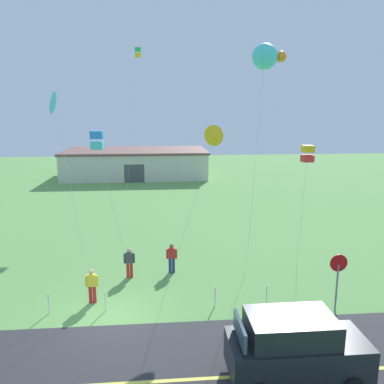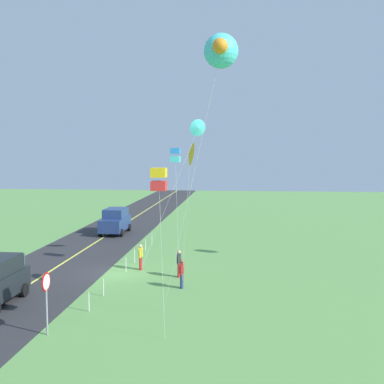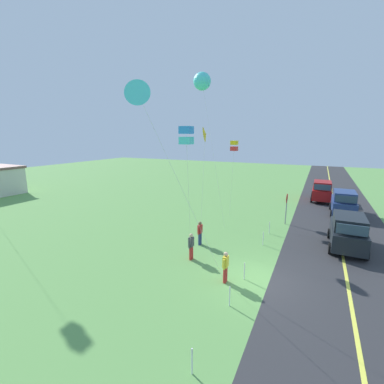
{
  "view_description": "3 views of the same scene",
  "coord_description": "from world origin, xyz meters",
  "px_view_note": "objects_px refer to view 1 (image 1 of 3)",
  "views": [
    {
      "loc": [
        2.11,
        -14.92,
        8.52
      ],
      "look_at": [
        3.64,
        2.6,
        4.81
      ],
      "focal_mm": 36.13,
      "sensor_mm": 36.0,
      "label": 1
    },
    {
      "loc": [
        27.33,
        7.55,
        7.39
      ],
      "look_at": [
        2.63,
        5.07,
        5.22
      ],
      "focal_mm": 43.86,
      "sensor_mm": 36.0,
      "label": 2
    },
    {
      "loc": [
        -12.32,
        -2.22,
        7.08
      ],
      "look_at": [
        1.83,
        4.67,
        3.76
      ],
      "focal_mm": 24.5,
      "sensor_mm": 36.0,
      "label": 3
    }
  ],
  "objects_px": {
    "car_suv_foreground": "(295,347)",
    "person_child_watcher": "(129,262)",
    "person_adult_companion": "(92,285)",
    "kite_pink_drift": "(308,154)",
    "kite_blue_mid": "(54,104)",
    "stop_sign": "(338,271)",
    "kite_red_low": "(214,136)",
    "person_adult_near": "(172,257)",
    "kite_green_far": "(266,56)",
    "kite_yellow_high": "(97,141)",
    "warehouse_distant": "(136,163)",
    "kite_orange_near": "(138,53)"
  },
  "relations": [
    {
      "from": "kite_yellow_high",
      "to": "person_adult_near",
      "type": "bearing_deg",
      "value": 12.93
    },
    {
      "from": "kite_yellow_high",
      "to": "kite_blue_mid",
      "type": "bearing_deg",
      "value": 151.03
    },
    {
      "from": "kite_red_low",
      "to": "kite_blue_mid",
      "type": "relative_size",
      "value": 0.83
    },
    {
      "from": "stop_sign",
      "to": "kite_red_low",
      "type": "bearing_deg",
      "value": 131.08
    },
    {
      "from": "person_child_watcher",
      "to": "kite_blue_mid",
      "type": "distance_m",
      "value": 8.72
    },
    {
      "from": "person_adult_near",
      "to": "kite_red_low",
      "type": "height_order",
      "value": "kite_red_low"
    },
    {
      "from": "person_child_watcher",
      "to": "kite_red_low",
      "type": "relative_size",
      "value": 0.2
    },
    {
      "from": "person_child_watcher",
      "to": "kite_blue_mid",
      "type": "xyz_separation_m",
      "value": [
        -3.41,
        0.81,
        7.98
      ]
    },
    {
      "from": "kite_red_low",
      "to": "kite_yellow_high",
      "type": "relative_size",
      "value": 1.03
    },
    {
      "from": "stop_sign",
      "to": "kite_pink_drift",
      "type": "distance_m",
      "value": 6.47
    },
    {
      "from": "kite_red_low",
      "to": "car_suv_foreground",
      "type": "bearing_deg",
      "value": -82.25
    },
    {
      "from": "car_suv_foreground",
      "to": "person_child_watcher",
      "type": "distance_m",
      "value": 10.17
    },
    {
      "from": "person_child_watcher",
      "to": "kite_blue_mid",
      "type": "bearing_deg",
      "value": -80.56
    },
    {
      "from": "car_suv_foreground",
      "to": "stop_sign",
      "type": "height_order",
      "value": "stop_sign"
    },
    {
      "from": "person_adult_near",
      "to": "person_child_watcher",
      "type": "bearing_deg",
      "value": 74.7
    },
    {
      "from": "person_child_watcher",
      "to": "car_suv_foreground",
      "type": "bearing_deg",
      "value": 57.72
    },
    {
      "from": "kite_red_low",
      "to": "kite_green_far",
      "type": "xyz_separation_m",
      "value": [
        3.03,
        1.57,
        4.18
      ]
    },
    {
      "from": "person_adult_near",
      "to": "person_adult_companion",
      "type": "relative_size",
      "value": 1.0
    },
    {
      "from": "person_adult_near",
      "to": "person_adult_companion",
      "type": "bearing_deg",
      "value": 103.15
    },
    {
      "from": "kite_green_far",
      "to": "warehouse_distant",
      "type": "xyz_separation_m",
      "value": [
        -8.89,
        29.64,
        -9.66
      ]
    },
    {
      "from": "stop_sign",
      "to": "kite_green_far",
      "type": "xyz_separation_m",
      "value": [
        -1.6,
        6.88,
        9.61
      ]
    },
    {
      "from": "car_suv_foreground",
      "to": "person_adult_near",
      "type": "distance_m",
      "value": 9.48
    },
    {
      "from": "person_child_watcher",
      "to": "kite_orange_near",
      "type": "height_order",
      "value": "kite_orange_near"
    },
    {
      "from": "car_suv_foreground",
      "to": "kite_pink_drift",
      "type": "distance_m",
      "value": 10.78
    },
    {
      "from": "kite_yellow_high",
      "to": "warehouse_distant",
      "type": "distance_m",
      "value": 33.14
    },
    {
      "from": "person_adult_companion",
      "to": "kite_green_far",
      "type": "bearing_deg",
      "value": 94.21
    },
    {
      "from": "person_adult_companion",
      "to": "person_child_watcher",
      "type": "height_order",
      "value": "same"
    },
    {
      "from": "person_child_watcher",
      "to": "person_adult_near",
      "type": "bearing_deg",
      "value": 123.85
    },
    {
      "from": "kite_orange_near",
      "to": "person_adult_companion",
      "type": "bearing_deg",
      "value": -93.56
    },
    {
      "from": "person_adult_near",
      "to": "kite_yellow_high",
      "type": "xyz_separation_m",
      "value": [
        -3.49,
        -0.8,
        6.27
      ]
    },
    {
      "from": "stop_sign",
      "to": "kite_pink_drift",
      "type": "xyz_separation_m",
      "value": [
        0.18,
        4.63,
        4.52
      ]
    },
    {
      "from": "person_adult_near",
      "to": "person_child_watcher",
      "type": "relative_size",
      "value": 1.0
    },
    {
      "from": "car_suv_foreground",
      "to": "stop_sign",
      "type": "relative_size",
      "value": 1.72
    },
    {
      "from": "person_child_watcher",
      "to": "kite_orange_near",
      "type": "relative_size",
      "value": 0.11
    },
    {
      "from": "kite_red_low",
      "to": "kite_orange_near",
      "type": "relative_size",
      "value": 0.55
    },
    {
      "from": "stop_sign",
      "to": "person_adult_near",
      "type": "height_order",
      "value": "stop_sign"
    },
    {
      "from": "kite_red_low",
      "to": "kite_green_far",
      "type": "bearing_deg",
      "value": 27.45
    },
    {
      "from": "person_adult_near",
      "to": "kite_orange_near",
      "type": "distance_m",
      "value": 22.79
    },
    {
      "from": "kite_pink_drift",
      "to": "person_adult_companion",
      "type": "bearing_deg",
      "value": -164.23
    },
    {
      "from": "person_adult_near",
      "to": "kite_blue_mid",
      "type": "bearing_deg",
      "value": 59.78
    },
    {
      "from": "kite_red_low",
      "to": "kite_blue_mid",
      "type": "height_order",
      "value": "kite_blue_mid"
    },
    {
      "from": "person_adult_near",
      "to": "person_adult_companion",
      "type": "distance_m",
      "value": 4.77
    },
    {
      "from": "person_child_watcher",
      "to": "kite_green_far",
      "type": "distance_m",
      "value": 13.26
    },
    {
      "from": "person_adult_near",
      "to": "warehouse_distant",
      "type": "xyz_separation_m",
      "value": [
        -3.54,
        31.9,
        0.89
      ]
    },
    {
      "from": "person_adult_companion",
      "to": "kite_pink_drift",
      "type": "xyz_separation_m",
      "value": [
        10.82,
        3.05,
        5.45
      ]
    },
    {
      "from": "stop_sign",
      "to": "kite_red_low",
      "type": "height_order",
      "value": "kite_red_low"
    },
    {
      "from": "person_adult_near",
      "to": "warehouse_distant",
      "type": "bearing_deg",
      "value": -20.03
    },
    {
      "from": "stop_sign",
      "to": "person_adult_companion",
      "type": "bearing_deg",
      "value": 171.57
    },
    {
      "from": "person_child_watcher",
      "to": "warehouse_distant",
      "type": "distance_m",
      "value": 32.37
    },
    {
      "from": "kite_blue_mid",
      "to": "kite_pink_drift",
      "type": "distance_m",
      "value": 13.0
    }
  ]
}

